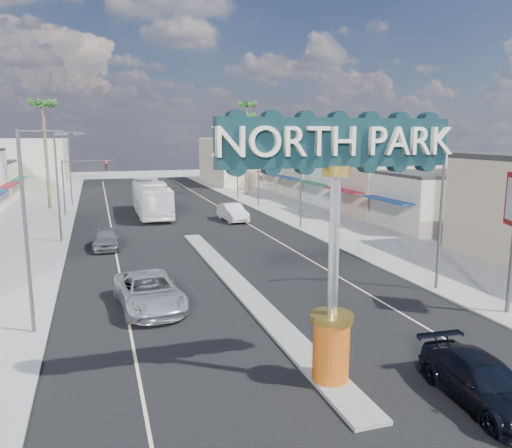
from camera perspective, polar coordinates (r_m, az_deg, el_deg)
ground at (r=44.50m, az=-7.60°, el=-1.22°), size 160.00×160.00×0.00m
road at (r=44.50m, az=-7.60°, el=-1.21°), size 20.00×120.00×0.01m
median_island at (r=29.33m, az=-1.98°, el=-7.02°), size 1.30×30.00×0.16m
sidewalk_left at (r=44.31m, az=-25.72°, el=-2.13°), size 8.00×120.00×0.12m
sidewalk_right at (r=48.86m, az=8.77°, el=-0.14°), size 8.00×120.00×0.12m
storefront_row_right at (r=64.52m, az=11.67°, el=4.91°), size 12.00×42.00×6.00m
backdrop_far_left at (r=89.26m, az=-27.19°, el=6.07°), size 20.00×20.00×8.00m
backdrop_far_right at (r=92.93m, az=0.83°, el=7.32°), size 20.00×20.00×8.00m
gateway_sign at (r=17.00m, az=9.01°, el=0.43°), size 8.20×1.50×9.15m
traffic_signal_left at (r=57.16m, az=-19.39°, el=5.16°), size 5.09×0.45×6.00m
traffic_signal_right at (r=59.54m, az=-1.36°, el=5.92°), size 5.09×0.45×6.00m
streetlight_l_near at (r=23.44m, az=-24.50°, el=0.18°), size 2.03×0.22×9.00m
streetlight_l_mid at (r=43.22m, az=-21.55°, el=4.61°), size 2.03×0.22×9.00m
streetlight_l_far at (r=65.13m, az=-20.37°, el=6.36°), size 2.03×0.22×9.00m
streetlight_r_near at (r=29.42m, az=20.20°, el=2.36°), size 2.03×0.22×9.00m
streetlight_r_mid at (r=46.73m, az=5.00°, el=5.66°), size 2.03×0.22×9.00m
streetlight_r_far at (r=67.52m, az=-2.28°, el=7.10°), size 2.03×0.22×9.00m
palm_left_far at (r=63.25m, az=-23.19°, el=11.92°), size 2.60×2.60×13.10m
palm_right_mid at (r=71.99m, az=-1.17°, el=11.71°), size 2.60×2.60×12.10m
palm_right_far at (r=78.37m, az=-1.02°, el=12.90°), size 2.60×2.60×14.10m
suv_left at (r=26.20m, az=-12.13°, el=-7.56°), size 3.49×6.56×1.75m
suv_right at (r=18.76m, az=24.46°, el=-16.07°), size 2.52×5.38×1.52m
car_parked_left at (r=40.35m, az=-16.76°, el=-1.58°), size 2.13×4.86×1.63m
car_parked_right at (r=51.03m, az=-2.69°, el=1.34°), size 2.22×5.45×1.76m
city_bus at (r=55.53m, az=-11.87°, el=2.88°), size 3.17×13.39×3.73m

